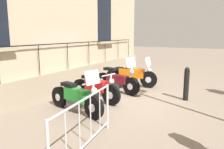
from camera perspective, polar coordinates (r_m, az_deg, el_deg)
ground_plane at (r=7.74m, az=1.72°, el=-6.00°), size 60.00×60.00×0.00m
motorcycle_green at (r=6.32m, az=-9.12°, el=-5.97°), size 2.07×0.75×1.26m
motorcycle_red at (r=7.30m, az=-4.25°, el=-3.61°), size 1.98×0.73×0.95m
motorcycle_maroon at (r=8.42m, az=1.22°, el=-1.68°), size 2.04×0.78×1.37m
motorcycle_orange at (r=9.42m, az=4.89°, el=-0.16°), size 2.24×0.74×1.25m
crowd_barrier at (r=4.22m, az=-6.80°, el=-12.14°), size 0.34×2.26×1.05m
bollard at (r=7.77m, az=18.39°, el=-2.22°), size 0.17×0.17×1.11m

